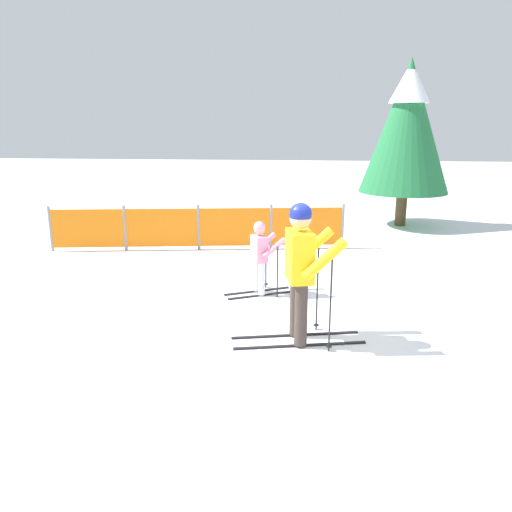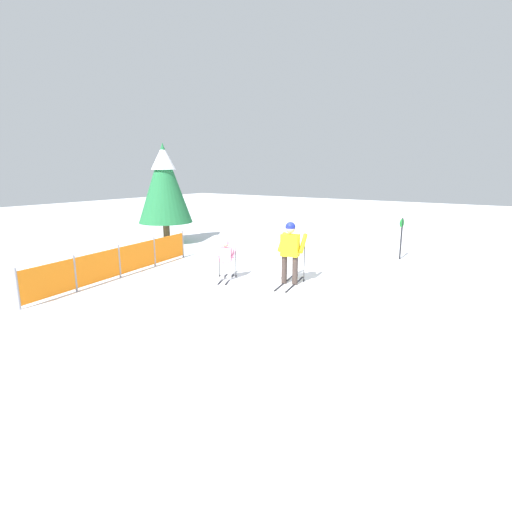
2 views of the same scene
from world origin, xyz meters
name	(u,v)px [view 1 (image 1 of 2)]	position (x,y,z in m)	size (l,w,h in m)	color
ground_plane	(310,340)	(0.00, 0.00, 0.00)	(60.00, 60.00, 0.00)	white
skier_adult	(302,261)	(-0.13, -0.02, 0.99)	(1.61, 0.79, 1.67)	black
skier_child	(260,252)	(-0.75, 1.64, 0.66)	(1.06, 0.70, 1.13)	black
safety_fence	(198,227)	(-2.26, 4.27, 0.46)	(5.94, 0.92, 0.93)	gray
conifer_far	(407,124)	(2.32, 7.23, 2.49)	(2.17, 2.17, 4.03)	#4C3823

